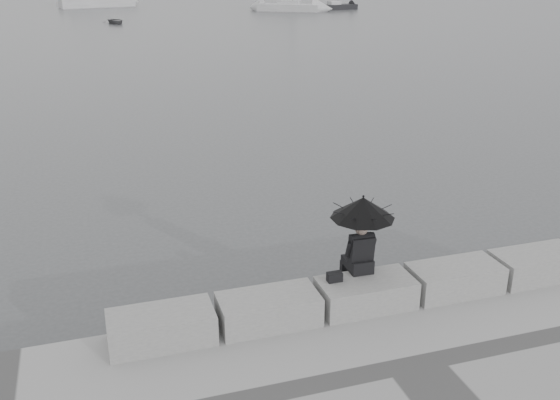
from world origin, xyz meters
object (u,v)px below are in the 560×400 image
object	(u,v)px
seated_person	(363,218)
motor_cruiser	(97,0)
small_motorboat	(339,7)
sailboat_right	(289,6)
dinghy	(116,21)

from	to	relation	value
seated_person	motor_cruiser	bearing A→B (deg)	92.36
seated_person	small_motorboat	world-z (taller)	seated_person
sailboat_right	dinghy	size ratio (longest dim) A/B	4.64
sailboat_right	small_motorboat	size ratio (longest dim) A/B	2.80
sailboat_right	dinghy	bearing A→B (deg)	-124.76
small_motorboat	motor_cruiser	bearing A→B (deg)	147.61
seated_person	dinghy	bearing A→B (deg)	91.91
motor_cruiser	small_motorboat	xyz separation A→B (m)	(27.84, -12.96, -0.57)
small_motorboat	dinghy	bearing A→B (deg)	-168.15
small_motorboat	dinghy	distance (m)	28.66
motor_cruiser	dinghy	distance (m)	22.45
seated_person	dinghy	xyz separation A→B (m)	(-0.48, 55.13, -1.75)
small_motorboat	dinghy	size ratio (longest dim) A/B	1.66
motor_cruiser	dinghy	world-z (taller)	motor_cruiser
sailboat_right	dinghy	world-z (taller)	sailboat_right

